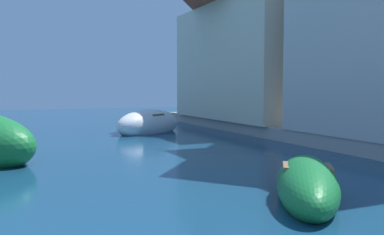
{
  "coord_description": "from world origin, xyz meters",
  "views": [
    {
      "loc": [
        0.39,
        -3.6,
        2.05
      ],
      "look_at": [
        6.84,
        11.04,
        0.94
      ],
      "focal_mm": 39.4,
      "sensor_mm": 36.0,
      "label": 1
    }
  ],
  "objects": [
    {
      "name": "waterfront_building_annex",
      "position": [
        13.0,
        14.82,
        4.18
      ],
      "size": [
        6.25,
        6.9,
        7.26
      ],
      "color": "beige",
      "rests_on": "quay_promenade"
    },
    {
      "name": "moored_boat_1",
      "position": [
        5.42,
        2.55,
        0.27
      ],
      "size": [
        2.9,
        3.48,
        0.98
      ],
      "rotation": [
        0.0,
        0.0,
        4.1
      ],
      "color": "#197233",
      "rests_on": "ground"
    },
    {
      "name": "moored_boat_2",
      "position": [
        6.33,
        14.87,
        0.39
      ],
      "size": [
        4.06,
        3.29,
        1.42
      ],
      "rotation": [
        0.0,
        0.0,
        0.54
      ],
      "color": "white",
      "rests_on": "ground"
    },
    {
      "name": "waterfront_building_far",
      "position": [
        13.0,
        15.32,
        4.04
      ],
      "size": [
        6.8,
        9.92,
        6.96
      ],
      "color": "beige",
      "rests_on": "quay_promenade"
    }
  ]
}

